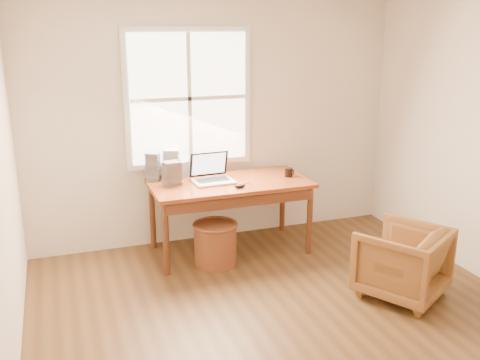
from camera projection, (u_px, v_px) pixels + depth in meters
The scene contains 11 objects.
room_shell at pixel (300, 166), 3.74m from camera, with size 4.04×4.54×2.64m.
desk at pixel (230, 183), 5.40m from camera, with size 1.60×0.80×0.04m, color brown.
armchair at pixel (402, 262), 4.59m from camera, with size 0.66×0.68×0.62m, color brown.
wicker_stool at pixel (215, 244), 5.23m from camera, with size 0.41×0.41×0.41m, color brown.
laptop at pixel (214, 168), 5.30m from camera, with size 0.40×0.42×0.30m, color #B5B7BD, non-canonical shape.
mouse at pixel (240, 186), 5.17m from camera, with size 0.11×0.07×0.04m, color black.
coffee_mug at pixel (289, 172), 5.55m from camera, with size 0.08×0.08×0.09m, color black.
cd_stack_a at pixel (172, 164), 5.45m from camera, with size 0.16×0.14×0.31m, color silver.
cd_stack_b at pixel (172, 173), 5.23m from camera, with size 0.16×0.14×0.24m, color #29292E.
cd_stack_c at pixel (153, 167), 5.38m from camera, with size 0.13×0.11×0.29m, color #9695A2.
cd_stack_d at pixel (180, 170), 5.51m from camera, with size 0.14×0.12×0.17m, color #B2B6BE.
Camera 1 is at (-1.62, -3.11, 2.27)m, focal length 40.00 mm.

